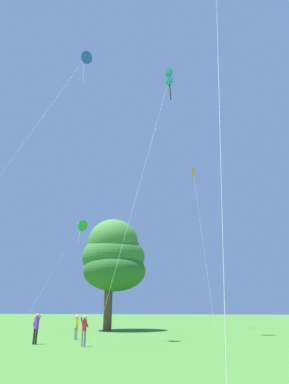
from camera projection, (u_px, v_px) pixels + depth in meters
name	position (u px, v px, depth m)	size (l,w,h in m)	color
kite_orange_box	(193.00, 174.00, 40.17)	(2.53, 8.26, 18.93)	orange
kite_blue_delta	(84.00, 58.00, 25.57)	(3.56, 9.23, 21.51)	blue
kite_green_small	(80.00, 225.00, 43.90)	(2.68, 9.19, 13.98)	green
kite_teal_box	(169.00, 78.00, 30.93)	(1.98, 10.87, 24.07)	teal
person_with_spool	(36.00, 326.00, 18.31)	(0.53, 0.22, 1.65)	black
person_in_red_shirt	(84.00, 328.00, 17.26)	(0.38, 0.43, 1.55)	gray
person_far_back	(76.00, 325.00, 21.06)	(0.47, 0.25, 1.51)	gray
tree_left_oak	(114.00, 258.00, 32.97)	(6.70, 6.66, 10.93)	brown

